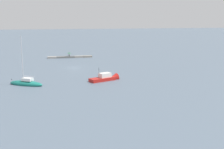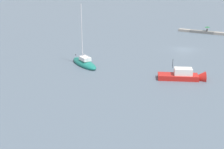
{
  "view_description": "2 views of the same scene",
  "coord_description": "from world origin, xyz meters",
  "px_view_note": "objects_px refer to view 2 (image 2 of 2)",
  "views": [
    {
      "loc": [
        5.58,
        84.2,
        14.74
      ],
      "look_at": [
        -7.08,
        20.64,
        1.73
      ],
      "focal_mm": 47.15,
      "sensor_mm": 36.0,
      "label": 1
    },
    {
      "loc": [
        -19.3,
        64.14,
        16.01
      ],
      "look_at": [
        2.97,
        25.33,
        1.23
      ],
      "focal_mm": 50.94,
      "sensor_mm": 36.0,
      "label": 2
    }
  ],
  "objects_px": {
    "umbrella_open_green": "(207,27)",
    "motorboat_red_mid": "(186,77)",
    "sailboat_teal_far": "(84,63)",
    "person_seated_grey_left": "(207,30)"
  },
  "relations": [
    {
      "from": "umbrella_open_green",
      "to": "motorboat_red_mid",
      "type": "distance_m",
      "value": 39.49
    },
    {
      "from": "umbrella_open_green",
      "to": "sailboat_teal_far",
      "type": "bearing_deg",
      "value": 74.18
    },
    {
      "from": "umbrella_open_green",
      "to": "person_seated_grey_left",
      "type": "bearing_deg",
      "value": 90.63
    },
    {
      "from": "umbrella_open_green",
      "to": "sailboat_teal_far",
      "type": "distance_m",
      "value": 41.93
    },
    {
      "from": "motorboat_red_mid",
      "to": "person_seated_grey_left",
      "type": "bearing_deg",
      "value": 165.22
    },
    {
      "from": "motorboat_red_mid",
      "to": "sailboat_teal_far",
      "type": "bearing_deg",
      "value": -109.79
    },
    {
      "from": "umbrella_open_green",
      "to": "motorboat_red_mid",
      "type": "height_order",
      "value": "motorboat_red_mid"
    },
    {
      "from": "person_seated_grey_left",
      "to": "motorboat_red_mid",
      "type": "distance_m",
      "value": 39.31
    },
    {
      "from": "person_seated_grey_left",
      "to": "motorboat_red_mid",
      "type": "height_order",
      "value": "motorboat_red_mid"
    },
    {
      "from": "umbrella_open_green",
      "to": "motorboat_red_mid",
      "type": "bearing_deg",
      "value": 99.42
    }
  ]
}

